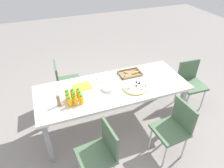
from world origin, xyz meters
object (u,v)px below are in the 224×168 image
object	(u,v)px
juice_bottle_6	(67,95)
cardboard_tube	(58,100)
juice_bottle_3	(68,99)
chair_near_right	(175,126)
juice_bottle_0	(70,102)
paper_folder	(82,87)
juice_bottle_2	(81,100)
snack_tray	(130,74)
chair_near_left	(101,151)
napkin_stack	(102,79)
juice_bottle_7	(73,94)
chair_far_left	(65,80)
juice_bottle_1	(75,100)
juice_bottle_5	(80,96)
party_table	(113,91)
plate_stack	(108,88)
juice_bottle_4	(75,98)
juice_bottle_8	(78,93)
chair_end	(190,81)
fruit_pizza	(135,87)

from	to	relation	value
juice_bottle_6	cardboard_tube	world-z (taller)	cardboard_tube
juice_bottle_3	chair_near_right	bearing A→B (deg)	-27.49
juice_bottle_0	paper_folder	xyz separation A→B (m)	(0.24, 0.34, -0.06)
juice_bottle_2	snack_tray	size ratio (longest dim) A/B	0.41
chair_near_left	napkin_stack	bearing A→B (deg)	-25.58
juice_bottle_7	cardboard_tube	size ratio (longest dim) A/B	0.90
chair_far_left	juice_bottle_1	size ratio (longest dim) A/B	5.63
chair_near_left	cardboard_tube	distance (m)	0.81
juice_bottle_0	juice_bottle_5	bearing A→B (deg)	25.47
chair_near_left	juice_bottle_1	xyz separation A→B (m)	(-0.14, 0.59, 0.33)
juice_bottle_1	cardboard_tube	bearing A→B (deg)	162.86
party_table	chair_far_left	bearing A→B (deg)	126.23
juice_bottle_7	juice_bottle_0	bearing A→B (deg)	-114.69
plate_stack	juice_bottle_5	bearing A→B (deg)	-167.31
juice_bottle_7	paper_folder	size ratio (longest dim) A/B	0.56
chair_near_right	cardboard_tube	bearing A→B (deg)	60.38
juice_bottle_3	juice_bottle_4	xyz separation A→B (m)	(0.08, -0.01, -0.00)
cardboard_tube	party_table	bearing A→B (deg)	9.78
juice_bottle_0	juice_bottle_4	world-z (taller)	juice_bottle_0
juice_bottle_0	juice_bottle_1	distance (m)	0.07
chair_near_left	napkin_stack	distance (m)	1.11
juice_bottle_5	snack_tray	size ratio (longest dim) A/B	0.42
juice_bottle_2	cardboard_tube	world-z (taller)	cardboard_tube
chair_near_left	juice_bottle_3	xyz separation A→B (m)	(-0.21, 0.67, 0.32)
juice_bottle_8	cardboard_tube	world-z (taller)	cardboard_tube
chair_near_right	juice_bottle_1	size ratio (longest dim) A/B	5.63
juice_bottle_1	juice_bottle_3	distance (m)	0.10
chair_near_left	juice_bottle_0	xyz separation A→B (m)	(-0.20, 0.59, 0.32)
chair_far_left	juice_bottle_8	size ratio (longest dim) A/B	6.19
cardboard_tube	juice_bottle_4	bearing A→B (deg)	1.39
chair_near_left	juice_bottle_1	distance (m)	0.69
chair_far_left	napkin_stack	size ratio (longest dim) A/B	5.53
juice_bottle_4	cardboard_tube	size ratio (longest dim) A/B	0.85
juice_bottle_1	plate_stack	size ratio (longest dim) A/B	0.81
chair_far_left	chair_end	world-z (taller)	same
fruit_pizza	snack_tray	distance (m)	0.37
juice_bottle_4	paper_folder	world-z (taller)	juice_bottle_4
snack_tray	paper_folder	xyz separation A→B (m)	(-0.78, -0.07, -0.01)
fruit_pizza	juice_bottle_4	bearing A→B (deg)	179.38
party_table	paper_folder	bearing A→B (deg)	159.82
juice_bottle_1	juice_bottle_7	world-z (taller)	juice_bottle_1
juice_bottle_0	juice_bottle_3	bearing A→B (deg)	96.33
juice_bottle_1	juice_bottle_8	size ratio (longest dim) A/B	1.10
paper_folder	snack_tray	bearing A→B (deg)	5.00
party_table	juice_bottle_4	bearing A→B (deg)	-167.33
chair_near_left	chair_far_left	distance (m)	1.59
chair_near_right	snack_tray	distance (m)	1.03
napkin_stack	fruit_pizza	bearing A→B (deg)	-45.19
juice_bottle_5	cardboard_tube	distance (m)	0.27
chair_end	cardboard_tube	distance (m)	2.24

